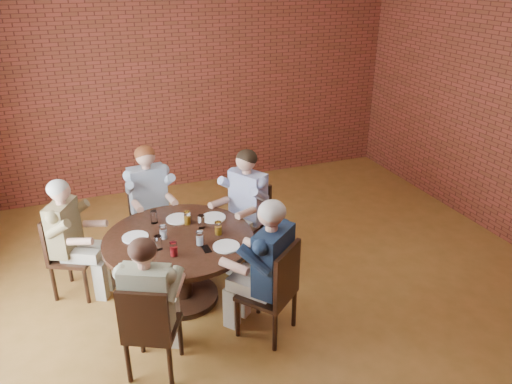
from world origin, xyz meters
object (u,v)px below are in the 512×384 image
object	(u,v)px
chair_c	(66,251)
diner_d	(150,306)
diner_b	(150,202)
chair_d	(149,328)
diner_c	(71,239)
diner_e	(267,269)
diner_a	(244,208)
chair_a	(250,218)
dining_table	(180,256)
chair_e	(275,288)
chair_b	(150,212)
smartphone	(206,249)

from	to	relation	value
chair_c	diner_d	distance (m)	1.59
diner_d	diner_b	bearing A→B (deg)	-73.58
diner_b	chair_d	distance (m)	2.05
diner_c	chair_d	xyz separation A→B (m)	(0.53, -1.49, -0.15)
diner_b	diner_e	size ratio (longest dim) A/B	0.97
diner_c	diner_a	bearing A→B (deg)	-63.36
chair_a	diner_e	distance (m)	1.37
diner_a	chair_c	size ratio (longest dim) A/B	1.49
diner_c	diner_e	xyz separation A→B (m)	(1.64, -1.31, 0.05)
dining_table	diner_e	distance (m)	1.02
dining_table	chair_e	world-z (taller)	chair_e
chair_a	chair_d	world-z (taller)	chair_a
dining_table	chair_b	distance (m)	1.14
chair_b	chair_e	distance (m)	2.14
diner_e	diner_d	bearing A→B (deg)	-33.54
chair_e	diner_e	world-z (taller)	diner_e
chair_d	chair_e	bearing A→B (deg)	-148.22
dining_table	chair_b	size ratio (longest dim) A/B	1.57
chair_d	diner_d	size ratio (longest dim) A/B	0.71
smartphone	chair_d	bearing A→B (deg)	-139.37
diner_a	chair_b	bearing A→B (deg)	-152.15
chair_a	smartphone	bearing A→B (deg)	-70.63
chair_c	chair_d	world-z (taller)	chair_d
diner_e	smartphone	size ratio (longest dim) A/B	10.29
chair_c	chair_e	bearing A→B (deg)	-101.09
diner_a	diner_d	distance (m)	1.92
diner_b	chair_d	xyz separation A→B (m)	(-0.39, -2.00, -0.17)
chair_b	chair_d	xyz separation A→B (m)	(-0.38, -2.09, -0.01)
chair_b	diner_d	size ratio (longest dim) A/B	0.72
chair_a	smartphone	distance (m)	1.18
diner_b	diner_c	bearing A→B (deg)	-155.70
chair_b	smartphone	world-z (taller)	chair_b
diner_d	smartphone	xyz separation A→B (m)	(0.64, 0.56, 0.10)
chair_b	chair_c	size ratio (longest dim) A/B	1.03
chair_b	diner_c	distance (m)	1.10
diner_a	chair_d	xyz separation A→B (m)	(-1.37, -1.46, -0.18)
diner_d	diner_e	bearing A→B (deg)	-147.82
chair_b	smartphone	distance (m)	1.51
chair_b	diner_c	bearing A→B (deg)	-151.42
dining_table	smartphone	bearing A→B (deg)	-59.27
chair_c	smartphone	distance (m)	1.58
smartphone	diner_c	bearing A→B (deg)	142.33
diner_a	chair_e	size ratio (longest dim) A/B	1.41
chair_a	chair_c	bearing A→B (deg)	-120.00
chair_a	chair_e	bearing A→B (deg)	-40.18
chair_c	chair_d	distance (m)	1.64
diner_e	diner_c	bearing A→B (deg)	-77.59
dining_table	diner_b	world-z (taller)	diner_b
chair_a	chair_c	size ratio (longest dim) A/B	1.04
chair_d	diner_d	xyz separation A→B (m)	(0.04, 0.07, 0.15)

